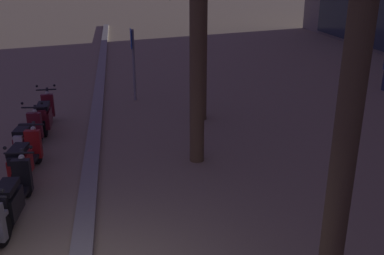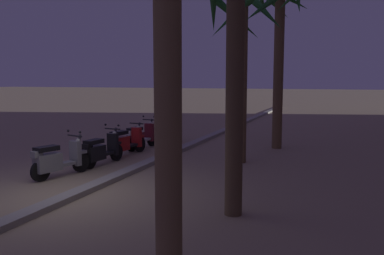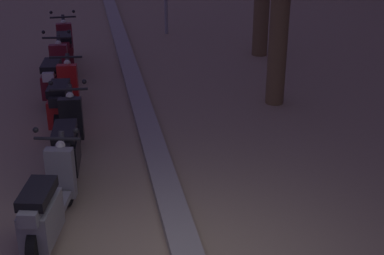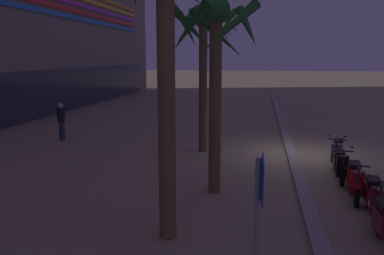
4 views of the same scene
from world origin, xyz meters
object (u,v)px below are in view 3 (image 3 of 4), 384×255
at_px(scooter_red_second_in_line, 63,101).
at_px(scooter_black_lead_nearest, 68,142).
at_px(scooter_maroon_mid_rear, 66,49).
at_px(scooter_maroon_gap_after_mid, 55,76).
at_px(scooter_grey_mid_front, 48,206).

height_order(scooter_red_second_in_line, scooter_black_lead_nearest, scooter_black_lead_nearest).
bearing_deg(scooter_maroon_mid_rear, scooter_red_second_in_line, -0.42).
xyz_separation_m(scooter_maroon_gap_after_mid, scooter_black_lead_nearest, (2.89, 0.24, -0.01)).
bearing_deg(scooter_maroon_gap_after_mid, scooter_maroon_mid_rear, 173.94).
distance_m(scooter_maroon_gap_after_mid, scooter_red_second_in_line, 1.33).
relative_size(scooter_black_lead_nearest, scooter_grey_mid_front, 1.02).
xyz_separation_m(scooter_maroon_mid_rear, scooter_red_second_in_line, (3.03, -0.02, -0.00)).
xyz_separation_m(scooter_maroon_mid_rear, scooter_black_lead_nearest, (4.60, 0.06, -0.02)).
distance_m(scooter_maroon_mid_rear, scooter_grey_mid_front, 6.26).
bearing_deg(scooter_grey_mid_front, scooter_maroon_gap_after_mid, -179.80).
distance_m(scooter_maroon_gap_after_mid, scooter_black_lead_nearest, 2.90).
height_order(scooter_maroon_gap_after_mid, scooter_black_lead_nearest, same).
relative_size(scooter_maroon_gap_after_mid, scooter_black_lead_nearest, 1.01).
height_order(scooter_maroon_gap_after_mid, scooter_red_second_in_line, scooter_maroon_gap_after_mid).
bearing_deg(scooter_maroon_mid_rear, scooter_maroon_gap_after_mid, -6.06).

